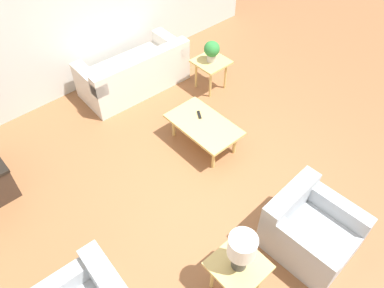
{
  "coord_description": "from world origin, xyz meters",
  "views": [
    {
      "loc": [
        -2.2,
        2.35,
        4.06
      ],
      "look_at": [
        0.29,
        0.12,
        0.55
      ],
      "focal_mm": 35.0,
      "sensor_mm": 36.0,
      "label": 1
    }
  ],
  "objects_px": {
    "side_table_plant": "(211,65)",
    "table_lamp": "(242,249)",
    "side_table_lamp": "(238,269)",
    "sofa": "(135,74)",
    "potted_plant": "(212,50)",
    "coffee_table": "(204,126)",
    "armchair": "(309,230)"
  },
  "relations": [
    {
      "from": "sofa",
      "to": "table_lamp",
      "type": "distance_m",
      "value": 3.87
    },
    {
      "from": "coffee_table",
      "to": "armchair",
      "type": "bearing_deg",
      "value": 173.42
    },
    {
      "from": "table_lamp",
      "to": "armchair",
      "type": "bearing_deg",
      "value": -99.85
    },
    {
      "from": "armchair",
      "to": "table_lamp",
      "type": "distance_m",
      "value": 1.17
    },
    {
      "from": "potted_plant",
      "to": "side_table_plant",
      "type": "bearing_deg",
      "value": -45.0
    },
    {
      "from": "side_table_lamp",
      "to": "table_lamp",
      "type": "distance_m",
      "value": 0.4
    },
    {
      "from": "sofa",
      "to": "coffee_table",
      "type": "height_order",
      "value": "sofa"
    },
    {
      "from": "sofa",
      "to": "potted_plant",
      "type": "bearing_deg",
      "value": 140.78
    },
    {
      "from": "coffee_table",
      "to": "side_table_lamp",
      "type": "xyz_separation_m",
      "value": [
        -1.83,
        1.24,
        0.09
      ]
    },
    {
      "from": "sofa",
      "to": "side_table_lamp",
      "type": "relative_size",
      "value": 3.39
    },
    {
      "from": "side_table_lamp",
      "to": "potted_plant",
      "type": "bearing_deg",
      "value": -39.55
    },
    {
      "from": "sofa",
      "to": "side_table_lamp",
      "type": "xyz_separation_m",
      "value": [
        -3.6,
        1.3,
        0.16
      ]
    },
    {
      "from": "side_table_plant",
      "to": "side_table_lamp",
      "type": "bearing_deg",
      "value": 140.45
    },
    {
      "from": "armchair",
      "to": "coffee_table",
      "type": "relative_size",
      "value": 0.9
    },
    {
      "from": "coffee_table",
      "to": "side_table_lamp",
      "type": "height_order",
      "value": "side_table_lamp"
    },
    {
      "from": "side_table_plant",
      "to": "table_lamp",
      "type": "distance_m",
      "value": 3.59
    },
    {
      "from": "sofa",
      "to": "armchair",
      "type": "xyz_separation_m",
      "value": [
        -3.77,
        0.29,
        -0.01
      ]
    },
    {
      "from": "armchair",
      "to": "coffee_table",
      "type": "xyz_separation_m",
      "value": [
        2.01,
        -0.23,
        0.07
      ]
    },
    {
      "from": "sofa",
      "to": "side_table_lamp",
      "type": "bearing_deg",
      "value": 72.13
    },
    {
      "from": "sofa",
      "to": "side_table_plant",
      "type": "height_order",
      "value": "sofa"
    },
    {
      "from": "coffee_table",
      "to": "potted_plant",
      "type": "relative_size",
      "value": 2.99
    },
    {
      "from": "potted_plant",
      "to": "armchair",
      "type": "bearing_deg",
      "value": 156.72
    },
    {
      "from": "armchair",
      "to": "potted_plant",
      "type": "xyz_separation_m",
      "value": [
        2.92,
        -1.26,
        0.45
      ]
    },
    {
      "from": "coffee_table",
      "to": "potted_plant",
      "type": "height_order",
      "value": "potted_plant"
    },
    {
      "from": "sofa",
      "to": "potted_plant",
      "type": "distance_m",
      "value": 1.36
    },
    {
      "from": "side_table_plant",
      "to": "potted_plant",
      "type": "bearing_deg",
      "value": 135.0
    },
    {
      "from": "coffee_table",
      "to": "potted_plant",
      "type": "distance_m",
      "value": 1.43
    },
    {
      "from": "side_table_plant",
      "to": "side_table_lamp",
      "type": "xyz_separation_m",
      "value": [
        -2.75,
        2.27,
        0.0
      ]
    },
    {
      "from": "side_table_plant",
      "to": "table_lamp",
      "type": "xyz_separation_m",
      "value": [
        -2.75,
        2.27,
        0.4
      ]
    },
    {
      "from": "coffee_table",
      "to": "table_lamp",
      "type": "bearing_deg",
      "value": 145.82
    },
    {
      "from": "sofa",
      "to": "side_table_plant",
      "type": "bearing_deg",
      "value": 140.78
    },
    {
      "from": "sofa",
      "to": "side_table_plant",
      "type": "distance_m",
      "value": 1.3
    }
  ]
}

